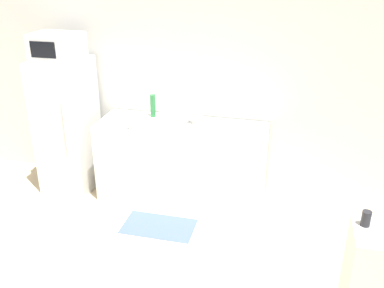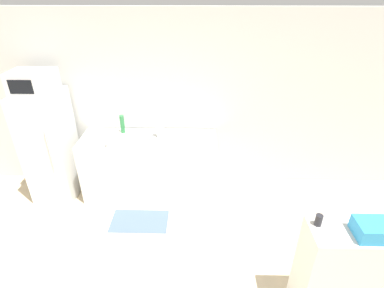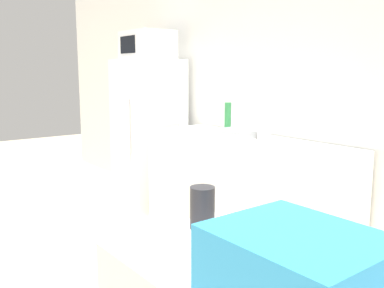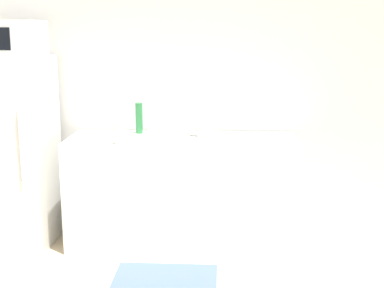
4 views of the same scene
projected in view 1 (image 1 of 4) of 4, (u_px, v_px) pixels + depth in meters
The scene contains 10 objects.
wall_back at pixel (179, 83), 4.99m from camera, with size 8.00×0.06×2.60m, color silver.
refrigerator at pixel (67, 126), 5.11m from camera, with size 0.58×0.65×1.60m.
microwave at pixel (57, 46), 4.73m from camera, with size 0.53×0.41×0.29m.
counter at pixel (182, 162), 4.97m from camera, with size 1.91×0.65×0.93m, color silver.
sink_basin at pixel (173, 120), 4.84m from camera, with size 0.34×0.29×0.06m, color #9EA3A8.
bottle_tall at pixel (153, 106), 4.98m from camera, with size 0.06×0.06×0.27m, color #2D7F42.
bottle_short at pixel (132, 122), 4.62m from camera, with size 0.07×0.07×0.18m, color silver.
jar at pixel (366, 218), 2.71m from camera, with size 0.06×0.06×0.10m, color #232328.
paper_towel_roll at pixel (197, 113), 4.74m from camera, with size 0.10×0.10×0.27m, color white.
kitchen_rug at pixel (159, 226), 4.59m from camera, with size 0.77×0.44×0.01m, color slate.
Camera 1 is at (1.31, -1.64, 2.68)m, focal length 40.00 mm.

